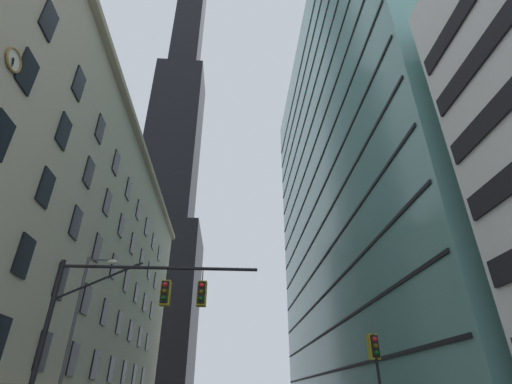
# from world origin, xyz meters

# --- Properties ---
(station_building) EXTENTS (17.66, 58.79, 28.05)m
(station_building) POSITION_xyz_m (-19.50, 23.39, 14.00)
(station_building) COLOR #BCAF93
(station_building) RESTS_ON ground
(dark_skyscraper) EXTENTS (22.80, 22.80, 213.86)m
(dark_skyscraper) POSITION_xyz_m (-20.30, 88.91, 61.71)
(dark_skyscraper) COLOR black
(dark_skyscraper) RESTS_ON ground
(glass_office_midrise) EXTENTS (18.48, 55.23, 58.99)m
(glass_office_midrise) POSITION_xyz_m (20.18, 32.20, 29.49)
(glass_office_midrise) COLOR slate
(glass_office_midrise) RESTS_ON ground
(traffic_signal_mast) EXTENTS (8.57, 0.63, 6.61)m
(traffic_signal_mast) POSITION_xyz_m (-3.73, 4.22, 4.83)
(traffic_signal_mast) COLOR black
(traffic_signal_mast) RESTS_ON sidewalk_left
(traffic_light_near_right) EXTENTS (0.40, 0.63, 3.88)m
(traffic_light_near_right) POSITION_xyz_m (6.50, 5.31, 3.27)
(traffic_light_near_right) COLOR black
(traffic_light_near_right) RESTS_ON sidewalk_right
(street_lamppost) EXTENTS (1.81, 0.32, 8.82)m
(street_lamppost) POSITION_xyz_m (-8.23, 10.27, 5.26)
(street_lamppost) COLOR #47474C
(street_lamppost) RESTS_ON sidewalk_left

